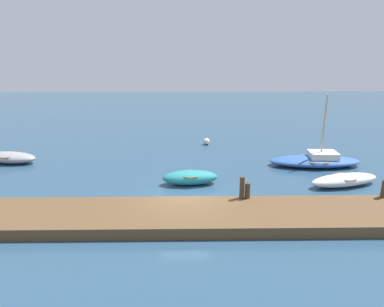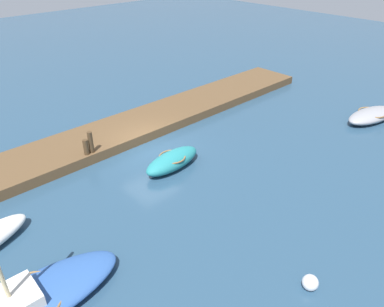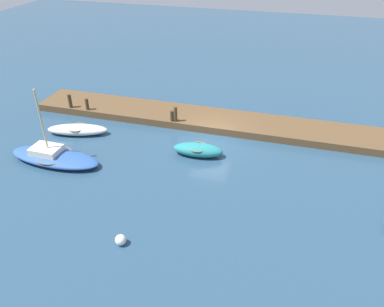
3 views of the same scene
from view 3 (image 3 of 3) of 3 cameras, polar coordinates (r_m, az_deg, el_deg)
ground_plane at (r=25.32m, az=2.92°, el=2.27°), size 84.00×84.00×0.00m
dock_platform at (r=27.09m, az=4.02°, el=4.96°), size 27.62×3.23×0.51m
rowboat_white at (r=26.84m, az=-16.98°, el=3.49°), size 4.27×2.18×0.69m
sailboat_blue at (r=24.19m, az=-20.23°, el=-0.39°), size 5.90×2.21×4.66m
rowboat_teal at (r=23.28m, az=0.91°, el=0.58°), size 3.20×1.44×0.80m
mooring_post_west at (r=26.19m, az=-2.50°, el=5.98°), size 0.23×0.23×1.09m
mooring_post_mid_west at (r=26.34m, az=-3.06°, el=5.74°), size 0.25×0.25×0.77m
mooring_post_mid_east at (r=28.97m, az=-15.64°, el=7.22°), size 0.25×0.25×0.88m
mooring_post_east at (r=29.67m, az=-18.03°, el=7.58°), size 0.26×0.26×1.04m
marker_buoy at (r=17.70m, az=-10.78°, el=-12.75°), size 0.51×0.51×0.51m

